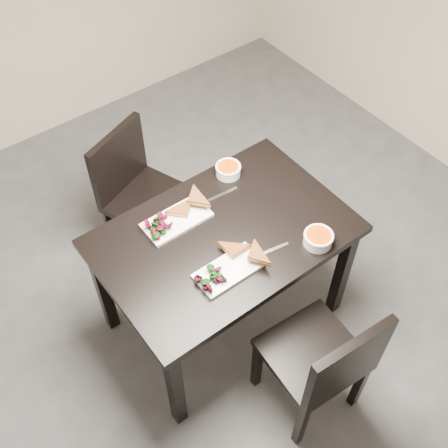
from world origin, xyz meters
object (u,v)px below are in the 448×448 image
Objects in this scene: plate_near at (229,270)px; chair_far at (138,189)px; table at (224,246)px; soup_bowl_near at (318,238)px; chair_near at (325,362)px; soup_bowl_far at (228,169)px; plate_far at (177,220)px.

chair_far is at bearing 87.17° from plate_near.
soup_bowl_near is (0.32, -0.31, 0.13)m from table.
chair_far is (-0.07, 0.73, -0.17)m from table.
table is 1.41× the size of chair_far.
chair_near is 0.60m from plate_near.
table is at bearing 98.18° from chair_near.
soup_bowl_near is 1.06× the size of soup_bowl_far.
table is 0.46m from soup_bowl_near.
chair_near and chair_far have the same top height.
chair_near is 1.07m from soup_bowl_far.
table is at bearing -130.26° from soup_bowl_far.
chair_near is 0.56m from soup_bowl_near.
plate_near is 0.62m from soup_bowl_far.
plate_far is 2.47× the size of soup_bowl_far.
chair_far reaches higher than table.
table is 1.41× the size of chair_near.
plate_near is 2.33× the size of soup_bowl_far.
table is at bearing -105.53° from chair_far.
chair_near is (0.05, -0.70, -0.17)m from table.
soup_bowl_far reaches higher than plate_far.
table is at bearing -55.58° from plate_far.
table is 8.97× the size of soup_bowl_far.
soup_bowl_far is (0.39, 0.10, 0.03)m from plate_far.
chair_far is at bearing 127.30° from soup_bowl_far.
chair_far is 6.35× the size of soup_bowl_far.
plate_near is at bearing 164.01° from soup_bowl_near.
chair_far is 0.60m from plate_far.
plate_far is (-0.07, -0.53, 0.27)m from chair_far.
soup_bowl_near is (0.39, -1.04, 0.30)m from chair_far.
plate_far is (-0.45, 0.51, -0.03)m from soup_bowl_near.
plate_far is (-0.18, 0.90, 0.27)m from chair_near.
plate_near is 0.95× the size of plate_far.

